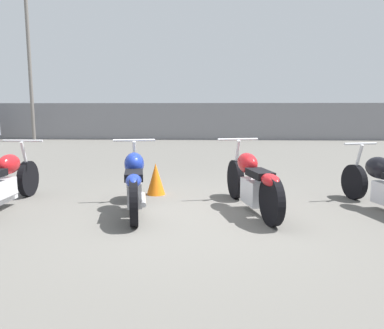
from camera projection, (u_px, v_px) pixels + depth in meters
The scene contains 7 objects.
ground_plane at pixel (190, 217), 5.10m from camera, with size 60.00×60.00×0.00m, color #5B5954.
fence_back at pixel (204, 122), 18.35m from camera, with size 40.00×0.04×1.80m.
light_pole_left at pixel (28, 44), 16.83m from camera, with size 0.70×0.35×7.42m.
motorcycle_slot_1 at pixel (2, 181), 5.52m from camera, with size 0.66×2.11×0.97m.
motorcycle_slot_2 at pixel (135, 182), 5.31m from camera, with size 0.69×1.99×1.00m.
motorcycle_slot_3 at pixel (252, 182), 5.38m from camera, with size 0.79×2.12×1.01m.
traffic_cone_near at pixel (156, 179), 6.46m from camera, with size 0.32×0.32×0.54m.
Camera 1 is at (0.26, -4.94, 1.45)m, focal length 35.00 mm.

